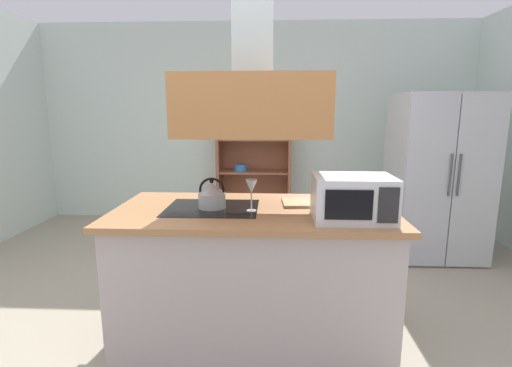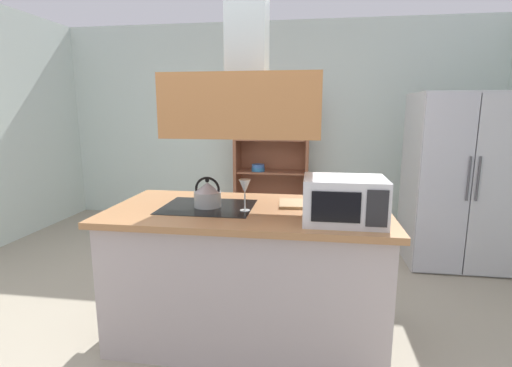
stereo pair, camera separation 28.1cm
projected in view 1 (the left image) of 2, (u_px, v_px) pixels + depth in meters
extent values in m
plane|color=#9F9581|center=(233.00, 335.00, 2.63)|extent=(7.80, 7.80, 0.00)
cube|color=silver|center=(255.00, 123.00, 5.32)|extent=(6.00, 0.12, 2.70)
cube|color=#B9ACAB|center=(254.00, 276.00, 2.57)|extent=(1.74, 0.85, 0.86)
cube|color=#AC7547|center=(254.00, 212.00, 2.49)|extent=(1.82, 0.93, 0.04)
cube|color=black|center=(212.00, 208.00, 2.50)|extent=(0.60, 0.48, 0.00)
cube|color=#BB7942|center=(253.00, 106.00, 2.36)|extent=(0.90, 0.70, 0.36)
cube|color=#B7BABC|center=(436.00, 177.00, 3.96)|extent=(0.90, 0.72, 1.70)
cube|color=#B4B6C0|center=(428.00, 183.00, 3.60)|extent=(0.44, 0.03, 1.66)
cube|color=#BABCC2|center=(477.00, 184.00, 3.58)|extent=(0.44, 0.03, 1.66)
cylinder|color=#4C4C51|center=(451.00, 175.00, 3.55)|extent=(0.02, 0.02, 0.40)
cylinder|color=#4C4C51|center=(459.00, 175.00, 3.54)|extent=(0.02, 0.02, 0.40)
cube|color=brown|center=(219.00, 159.00, 5.18)|extent=(0.04, 0.40, 1.77)
cube|color=brown|center=(289.00, 159.00, 5.13)|extent=(0.04, 0.40, 1.77)
cube|color=brown|center=(254.00, 93.00, 4.99)|extent=(1.00, 0.40, 0.03)
cube|color=brown|center=(254.00, 219.00, 5.31)|extent=(1.00, 0.40, 0.08)
cube|color=brown|center=(255.00, 157.00, 5.34)|extent=(1.00, 0.02, 1.77)
cube|color=brown|center=(254.00, 172.00, 5.19)|extent=(0.92, 0.36, 0.02)
cube|color=brown|center=(254.00, 139.00, 5.10)|extent=(0.92, 0.36, 0.02)
cylinder|color=teal|center=(241.00, 169.00, 5.14)|extent=(0.18, 0.18, 0.05)
cylinder|color=#3863AC|center=(241.00, 166.00, 5.13)|extent=(0.17, 0.17, 0.05)
cylinder|color=silver|center=(263.00, 134.00, 5.04)|extent=(0.01, 0.01, 0.12)
cone|color=silver|center=(263.00, 127.00, 5.03)|extent=(0.07, 0.07, 0.08)
cylinder|color=silver|center=(275.00, 134.00, 5.04)|extent=(0.01, 0.01, 0.12)
cone|color=silver|center=(275.00, 127.00, 5.02)|extent=(0.07, 0.07, 0.08)
cylinder|color=#B1B8B7|center=(212.00, 200.00, 2.49)|extent=(0.18, 0.18, 0.10)
cone|color=#B1B1BD|center=(212.00, 188.00, 2.47)|extent=(0.17, 0.17, 0.06)
sphere|color=black|center=(212.00, 181.00, 2.46)|extent=(0.03, 0.03, 0.03)
torus|color=black|center=(212.00, 190.00, 2.47)|extent=(0.17, 0.02, 0.17)
cube|color=#A38152|center=(307.00, 203.00, 2.61)|extent=(0.35, 0.26, 0.02)
cube|color=silver|center=(353.00, 198.00, 2.22)|extent=(0.46, 0.34, 0.26)
cube|color=black|center=(349.00, 205.00, 2.05)|extent=(0.26, 0.01, 0.17)
cube|color=#262628|center=(389.00, 205.00, 2.04)|extent=(0.11, 0.01, 0.20)
cylinder|color=silver|center=(251.00, 211.00, 2.42)|extent=(0.06, 0.06, 0.01)
cylinder|color=silver|center=(251.00, 202.00, 2.41)|extent=(0.01, 0.01, 0.11)
cone|color=silver|center=(251.00, 186.00, 2.39)|extent=(0.08, 0.08, 0.09)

